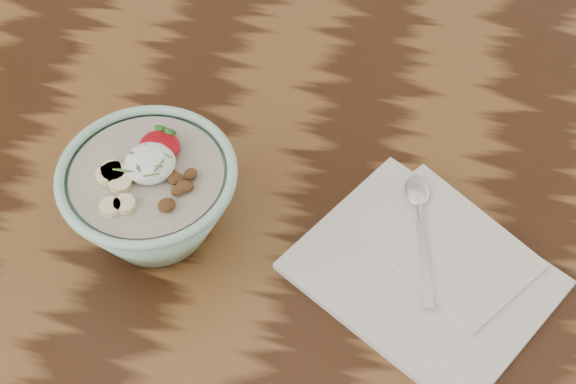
{
  "coord_description": "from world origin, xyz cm",
  "views": [
    {
      "loc": [
        4.41,
        -47.87,
        145.58
      ],
      "look_at": [
        -4.65,
        -3.59,
        85.58
      ],
      "focal_mm": 50.0,
      "sensor_mm": 36.0,
      "label": 1
    }
  ],
  "objects": [
    {
      "name": "napkin",
      "position": [
        9.8,
        -2.93,
        75.62
      ],
      "size": [
        30.4,
        28.86,
        1.47
      ],
      "rotation": [
        0.0,
        0.0,
        -0.55
      ],
      "color": "silver",
      "rests_on": "table"
    },
    {
      "name": "table",
      "position": [
        0.0,
        0.0,
        65.7
      ],
      "size": [
        160.0,
        90.0,
        75.0
      ],
      "color": "black",
      "rests_on": "ground"
    },
    {
      "name": "spoon",
      "position": [
        8.06,
        3.58,
        76.82
      ],
      "size": [
        4.92,
        16.32,
        0.85
      ],
      "rotation": [
        0.0,
        0.0,
        0.19
      ],
      "color": "silver",
      "rests_on": "napkin"
    },
    {
      "name": "breakfast_bowl",
      "position": [
        -18.69,
        -3.43,
        81.03
      ],
      "size": [
        17.77,
        17.77,
        11.91
      ],
      "rotation": [
        0.0,
        0.0,
        0.19
      ],
      "color": "#9CD2B9",
      "rests_on": "table"
    }
  ]
}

